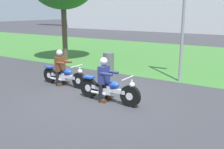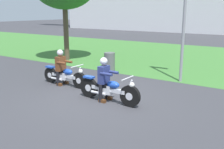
{
  "view_description": "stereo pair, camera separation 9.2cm",
  "coord_description": "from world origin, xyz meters",
  "px_view_note": "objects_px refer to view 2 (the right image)",
  "views": [
    {
      "loc": [
        4.85,
        -6.6,
        2.82
      ],
      "look_at": [
        0.49,
        0.17,
        0.85
      ],
      "focal_mm": 41.8,
      "sensor_mm": 36.0,
      "label": 1
    },
    {
      "loc": [
        4.93,
        -6.55,
        2.82
      ],
      "look_at": [
        0.49,
        0.17,
        0.85
      ],
      "focal_mm": 41.8,
      "sensor_mm": 36.0,
      "label": 2
    }
  ],
  "objects_px": {
    "motorcycle_follow": "(65,76)",
    "trash_can": "(110,62)",
    "motorcycle_lead": "(109,90)",
    "rider_follow": "(61,64)",
    "rider_lead": "(104,76)"
  },
  "relations": [
    {
      "from": "motorcycle_lead",
      "to": "motorcycle_follow",
      "type": "height_order",
      "value": "motorcycle_lead"
    },
    {
      "from": "motorcycle_follow",
      "to": "trash_can",
      "type": "xyz_separation_m",
      "value": [
        0.05,
        3.04,
        0.07
      ]
    },
    {
      "from": "rider_lead",
      "to": "trash_can",
      "type": "xyz_separation_m",
      "value": [
        -2.27,
        3.66,
        -0.38
      ]
    },
    {
      "from": "motorcycle_follow",
      "to": "motorcycle_lead",
      "type": "bearing_deg",
      "value": -13.14
    },
    {
      "from": "motorcycle_lead",
      "to": "trash_can",
      "type": "bearing_deg",
      "value": 124.58
    },
    {
      "from": "motorcycle_follow",
      "to": "trash_can",
      "type": "distance_m",
      "value": 3.04
    },
    {
      "from": "motorcycle_follow",
      "to": "rider_follow",
      "type": "xyz_separation_m",
      "value": [
        -0.17,
        0.01,
        0.43
      ]
    },
    {
      "from": "motorcycle_lead",
      "to": "trash_can",
      "type": "xyz_separation_m",
      "value": [
        -2.44,
        3.67,
        0.04
      ]
    },
    {
      "from": "trash_can",
      "to": "motorcycle_lead",
      "type": "bearing_deg",
      "value": -56.39
    },
    {
      "from": "motorcycle_follow",
      "to": "rider_follow",
      "type": "distance_m",
      "value": 0.46
    },
    {
      "from": "motorcycle_follow",
      "to": "rider_follow",
      "type": "bearing_deg",
      "value": 179.13
    },
    {
      "from": "motorcycle_lead",
      "to": "trash_can",
      "type": "relative_size",
      "value": 2.53
    },
    {
      "from": "motorcycle_follow",
      "to": "rider_lead",
      "type": "bearing_deg",
      "value": -13.99
    },
    {
      "from": "motorcycle_follow",
      "to": "trash_can",
      "type": "relative_size",
      "value": 2.42
    },
    {
      "from": "motorcycle_lead",
      "to": "motorcycle_follow",
      "type": "distance_m",
      "value": 2.57
    }
  ]
}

